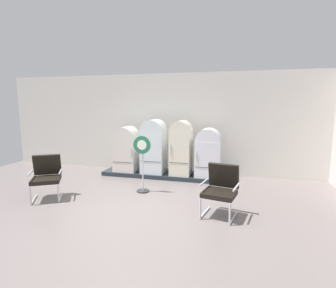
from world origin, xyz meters
TOP-DOWN VIEW (x-y plane):
  - ground at (0.00, 0.00)m, footprint 12.00×10.00m
  - back_wall at (0.00, 3.66)m, footprint 11.76×0.12m
  - display_plinth at (0.00, 3.02)m, footprint 3.92×0.95m
  - refrigerator_0 at (-1.26, 2.91)m, footprint 0.70×0.67m
  - refrigerator_1 at (-0.38, 2.92)m, footprint 0.68×0.69m
  - refrigerator_2 at (0.47, 2.91)m, footprint 0.59×0.67m
  - refrigerator_3 at (1.26, 2.92)m, footprint 0.70×0.69m
  - armchair_left at (-2.22, 0.50)m, footprint 0.87×0.90m
  - armchair_right at (1.77, 0.58)m, footprint 0.77×0.79m
  - sign_stand at (-0.21, 1.48)m, footprint 0.44×0.32m

SIDE VIEW (x-z plane):
  - ground at x=0.00m, z-range -0.05..0.00m
  - display_plinth at x=0.00m, z-range 0.00..0.12m
  - armchair_left at x=-2.22m, z-range 0.05..1.06m
  - armchair_right at x=1.77m, z-range 0.05..1.06m
  - sign_stand at x=-0.21m, z-range -0.03..1.39m
  - refrigerator_0 at x=-1.26m, z-range 0.15..1.53m
  - refrigerator_3 at x=1.26m, z-range 0.15..1.54m
  - refrigerator_2 at x=0.47m, z-range 0.17..1.76m
  - refrigerator_1 at x=-0.38m, z-range 0.17..1.78m
  - back_wall at x=0.00m, z-range 0.01..3.15m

